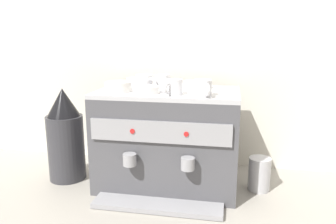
{
  "coord_description": "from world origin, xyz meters",
  "views": [
    {
      "loc": [
        0.27,
        -1.44,
        0.69
      ],
      "look_at": [
        0.0,
        0.0,
        0.35
      ],
      "focal_mm": 35.24,
      "sensor_mm": 36.0,
      "label": 1
    }
  ],
  "objects": [
    {
      "name": "ceramic_cup_0",
      "position": [
        0.16,
        -0.12,
        0.49
      ],
      "size": [
        0.08,
        0.11,
        0.07
      ],
      "color": "white",
      "rests_on": "espresso_machine"
    },
    {
      "name": "ground_plane",
      "position": [
        0.0,
        0.0,
        0.0
      ],
      "size": [
        4.0,
        4.0,
        0.0
      ],
      "primitive_type": "plane",
      "color": "#9E998E"
    },
    {
      "name": "milk_pitcher",
      "position": [
        0.42,
        0.01,
        0.08
      ],
      "size": [
        0.1,
        0.1,
        0.15
      ],
      "primitive_type": "cylinder",
      "color": "#B7B7BC",
      "rests_on": "ground_plane"
    },
    {
      "name": "ceramic_cup_2",
      "position": [
        -0.11,
        0.01,
        0.49
      ],
      "size": [
        0.11,
        0.08,
        0.07
      ],
      "color": "white",
      "rests_on": "espresso_machine"
    },
    {
      "name": "ceramic_cup_3",
      "position": [
        -0.03,
        0.02,
        0.49
      ],
      "size": [
        0.07,
        0.1,
        0.07
      ],
      "color": "white",
      "rests_on": "espresso_machine"
    },
    {
      "name": "ceramic_cup_1",
      "position": [
        0.05,
        -0.11,
        0.49
      ],
      "size": [
        0.07,
        0.1,
        0.07
      ],
      "color": "white",
      "rests_on": "espresso_machine"
    },
    {
      "name": "ceramic_bowl_2",
      "position": [
        -0.18,
        0.11,
        0.47
      ],
      "size": [
        0.1,
        0.1,
        0.04
      ],
      "color": "white",
      "rests_on": "espresso_machine"
    },
    {
      "name": "ceramic_bowl_3",
      "position": [
        -0.08,
        -0.09,
        0.47
      ],
      "size": [
        0.11,
        0.11,
        0.03
      ],
      "color": "white",
      "rests_on": "espresso_machine"
    },
    {
      "name": "ceramic_bowl_1",
      "position": [
        -0.21,
        -0.07,
        0.47
      ],
      "size": [
        0.12,
        0.12,
        0.04
      ],
      "color": "white",
      "rests_on": "espresso_machine"
    },
    {
      "name": "espresso_machine",
      "position": [
        0.0,
        -0.0,
        0.22
      ],
      "size": [
        0.63,
        0.48,
        0.45
      ],
      "color": "#4C4C51",
      "rests_on": "ground_plane"
    },
    {
      "name": "tiled_backsplash_wall",
      "position": [
        0.0,
        0.31,
        0.48
      ],
      "size": [
        2.8,
        0.03,
        0.97
      ],
      "primitive_type": "cube",
      "color": "silver",
      "rests_on": "ground_plane"
    },
    {
      "name": "ceramic_bowl_0",
      "position": [
        0.12,
        0.09,
        0.47
      ],
      "size": [
        0.13,
        0.13,
        0.03
      ],
      "color": "white",
      "rests_on": "espresso_machine"
    },
    {
      "name": "coffee_grinder",
      "position": [
        -0.5,
        -0.03,
        0.22
      ],
      "size": [
        0.18,
        0.18,
        0.45
      ],
      "color": "#333338",
      "rests_on": "ground_plane"
    }
  ]
}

